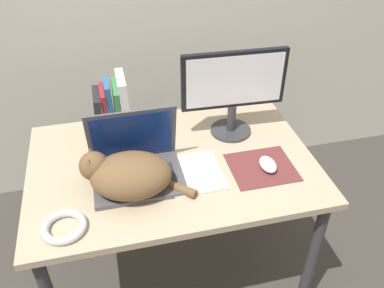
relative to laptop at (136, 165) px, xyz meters
The scene contains 10 objects.
desk 0.20m from the laptop, 19.59° to the left, with size 1.11×0.74×0.73m.
laptop is the anchor object (origin of this frame).
cat 0.09m from the laptop, 117.44° to the right, with size 0.40×0.25×0.16m.
external_monitor 0.50m from the laptop, 24.17° to the left, with size 0.43×0.17×0.37m.
mousepad 0.48m from the laptop, ahead, with size 0.25×0.22×0.00m.
computer_mouse 0.50m from the laptop, ahead, with size 0.06×0.10×0.04m.
book_row 0.33m from the laptop, 99.62° to the left, with size 0.15×0.16×0.26m.
cable_coil 0.34m from the laptop, 141.30° to the right, with size 0.15×0.15×0.03m.
notepad 0.22m from the laptop, 11.14° to the right, with size 0.20×0.23×0.01m.
webcam 0.35m from the laptop, 73.95° to the left, with size 0.04×0.04×0.07m.
Camera 1 is at (-0.21, -0.85, 1.74)m, focal length 38.00 mm.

